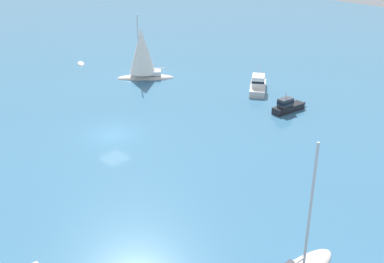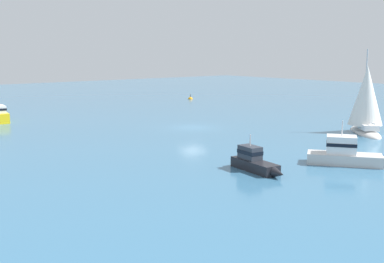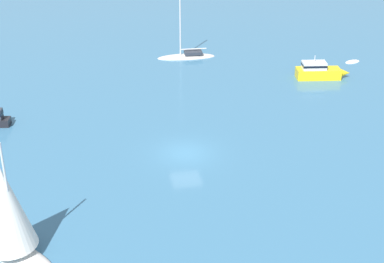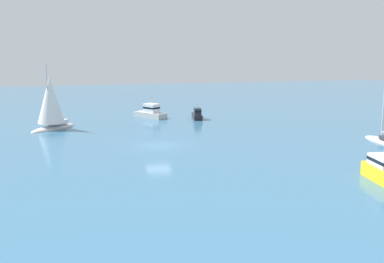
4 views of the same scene
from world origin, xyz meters
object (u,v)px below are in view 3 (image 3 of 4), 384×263
at_px(ketch, 6,216).
at_px(tender_1, 352,62).
at_px(sailboat, 187,56).
at_px(launch, 320,71).

relative_size(ketch, tender_1, 3.82).
relative_size(sailboat, launch, 1.49).
height_order(ketch, launch, ketch).
xyz_separation_m(launch, tender_1, (-4.16, 5.78, -0.79)).
bearing_deg(launch, sailboat, 152.21).
relative_size(sailboat, tender_1, 4.04).
distance_m(launch, tender_1, 7.17).
distance_m(sailboat, tender_1, 19.42).
height_order(sailboat, tender_1, sailboat).
xyz_separation_m(ketch, sailboat, (-34.27, 17.13, -2.71)).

